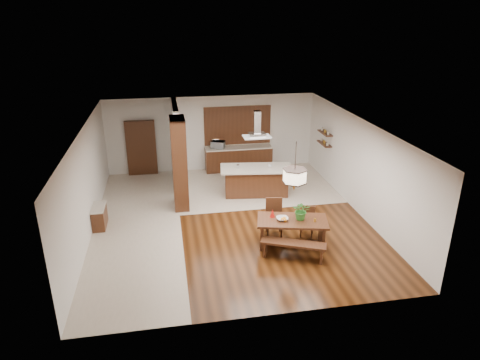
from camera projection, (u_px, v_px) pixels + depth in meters
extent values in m
plane|color=#331909|center=(230.00, 219.00, 12.96)|extent=(9.00, 9.00, 0.00)
cube|color=white|center=(229.00, 126.00, 11.89)|extent=(8.00, 9.00, 0.04)
cube|color=silver|center=(212.00, 134.00, 16.54)|extent=(8.00, 0.04, 2.90)
cube|color=silver|center=(266.00, 255.00, 8.31)|extent=(8.00, 0.04, 2.90)
cube|color=silver|center=(87.00, 183.00, 11.76)|extent=(0.04, 9.00, 2.90)
cube|color=silver|center=(359.00, 166.00, 13.08)|extent=(0.04, 9.00, 2.90)
cube|color=beige|center=(138.00, 226.00, 12.50)|extent=(2.50, 9.00, 0.01)
cube|color=beige|center=(254.00, 185.00, 15.45)|extent=(5.50, 4.00, 0.01)
cube|color=#391E0E|center=(229.00, 126.00, 11.90)|extent=(8.00, 9.00, 0.02)
cube|color=#321A0E|center=(179.00, 164.00, 13.29)|extent=(0.45, 1.00, 2.90)
cube|color=silver|center=(177.00, 144.00, 15.21)|extent=(0.18, 2.40, 2.90)
cube|color=#321A0E|center=(100.00, 217.00, 12.40)|extent=(0.37, 0.88, 0.63)
cube|color=#321A0E|center=(141.00, 148.00, 16.15)|extent=(1.10, 0.20, 2.10)
cube|color=#321A0E|center=(239.00, 159.00, 16.80)|extent=(2.60, 0.60, 0.90)
cube|color=beige|center=(239.00, 148.00, 16.63)|extent=(2.60, 0.62, 0.05)
cube|color=#A56C31|center=(237.00, 125.00, 16.56)|extent=(2.60, 0.08, 1.50)
cube|color=#321A0E|center=(324.00, 144.00, 15.46)|extent=(0.26, 0.90, 0.04)
cube|color=#321A0E|center=(325.00, 133.00, 15.31)|extent=(0.26, 0.90, 0.04)
cube|color=#321A0E|center=(292.00, 221.00, 11.24)|extent=(1.99, 1.32, 0.06)
cube|color=#321A0E|center=(262.00, 233.00, 11.43)|extent=(0.25, 0.73, 0.70)
cube|color=#321A0E|center=(322.00, 234.00, 11.34)|extent=(0.25, 0.73, 0.70)
imported|color=#2D7226|center=(301.00, 210.00, 11.16)|extent=(0.58, 0.54, 0.52)
imported|color=beige|center=(282.00, 219.00, 11.20)|extent=(0.31, 0.31, 0.07)
cone|color=red|center=(272.00, 213.00, 11.35)|extent=(0.16, 0.16, 0.22)
cylinder|color=gold|center=(315.00, 220.00, 11.11)|extent=(0.08, 0.08, 0.09)
cube|color=#321A0E|center=(256.00, 182.00, 14.52)|extent=(2.18, 1.05, 0.94)
cube|color=beige|center=(257.00, 168.00, 14.29)|extent=(2.53, 1.35, 0.05)
imported|color=silver|center=(270.00, 166.00, 14.28)|extent=(0.15, 0.15, 0.09)
imported|color=silver|center=(218.00, 145.00, 16.40)|extent=(0.61, 0.52, 0.28)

